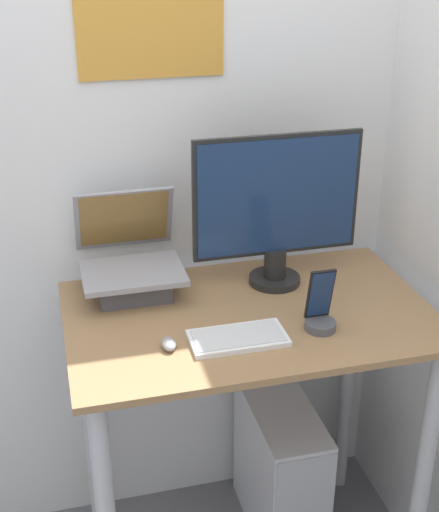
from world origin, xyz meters
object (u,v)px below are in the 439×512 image
Objects in this scene: monitor at (277,211)px; mouse at (169,344)px; keyboard at (238,338)px; laptop at (131,268)px; computer_tower at (280,470)px; cell_phone at (320,313)px.

mouse is at bearing -143.08° from monitor.
laptop is at bearing 123.38° from keyboard.
mouse is at bearing 177.39° from keyboard.
laptop reaches higher than computer_tower.
keyboard is at bearing -178.41° from cell_phone.
monitor is 0.51m from mouse.
laptop is at bearing 143.45° from cell_phone.
keyboard is 0.77m from computer_tower.
laptop is 0.41m from keyboard.
monitor reaches higher than mouse.
laptop is 0.61× the size of monitor.
monitor is at bearing -6.93° from laptop.
monitor is 1.96× the size of keyboard.
computer_tower is at bearing 90.12° from cell_phone.
cell_phone is 0.34× the size of computer_tower.
cell_phone is at bearing -83.59° from monitor.
monitor reaches higher than cell_phone.
mouse reaches higher than keyboard.
cell_phone reaches higher than computer_tower.
monitor is at bearing 126.66° from computer_tower.
cell_phone is (0.22, 0.01, 0.04)m from keyboard.
monitor is 8.43× the size of mouse.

